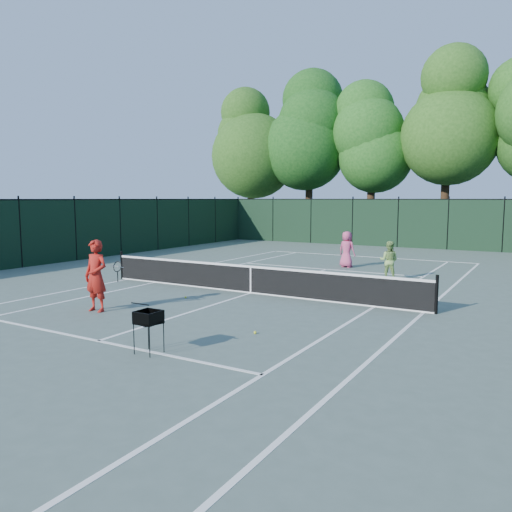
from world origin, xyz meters
The scene contains 22 objects.
ground centered at (0.00, 0.00, 0.00)m, with size 90.00×90.00×0.00m, color #4D5D53.
sideline_doubles_left centered at (-5.49, 0.00, 0.00)m, with size 0.10×23.77×0.01m, color white.
sideline_doubles_right centered at (5.49, 0.00, 0.00)m, with size 0.10×23.77×0.01m, color white.
sideline_singles_left centered at (-4.12, 0.00, 0.00)m, with size 0.10×23.77×0.01m, color white.
sideline_singles_right centered at (4.12, 0.00, 0.00)m, with size 0.10×23.77×0.01m, color white.
baseline_far centered at (0.00, 11.88, 0.00)m, with size 10.97×0.10×0.01m, color white.
service_line_near centered at (0.00, -6.40, 0.00)m, with size 8.23×0.10×0.01m, color white.
service_line_far centered at (0.00, 6.40, 0.00)m, with size 8.23×0.10×0.01m, color white.
center_service_line centered at (0.00, 0.00, 0.00)m, with size 0.10×12.80×0.01m, color white.
tennis_net centered at (0.00, 0.00, 0.48)m, with size 11.69×0.09×1.06m.
fence_far centered at (0.00, 18.00, 1.50)m, with size 24.00×0.05×3.00m, color black.
fence_left centered at (-12.00, 0.00, 1.50)m, with size 0.05×36.00×3.00m, color black.
tree_0 centered at (-13.00, 21.50, 8.16)m, with size 6.40×6.40×13.14m.
tree_1 centered at (-8.00, 22.00, 8.69)m, with size 6.80×6.80×13.98m.
tree_2 centered at (-3.00, 21.80, 7.73)m, with size 6.00×6.00×12.40m.
tree_3 centered at (2.00, 22.30, 9.01)m, with size 7.00×7.00×14.45m.
coach centered at (-2.27, -4.39, 0.98)m, with size 0.95×0.69×1.97m.
player_pink centered at (0.52, 7.46, 0.81)m, with size 0.89×0.68×1.62m.
player_green centered at (3.12, 4.94, 0.74)m, with size 0.75×0.60×1.48m.
ball_hopper centered at (1.54, -6.48, 0.72)m, with size 0.54×0.54×0.86m.
loose_ball_near_cart centered at (2.64, -4.18, 0.03)m, with size 0.07×0.07×0.07m, color yellow.
loose_ball_midcourt centered at (-1.30, -1.76, 0.03)m, with size 0.07×0.07×0.07m, color gold.
Camera 1 is at (8.30, -13.73, 3.07)m, focal length 35.00 mm.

